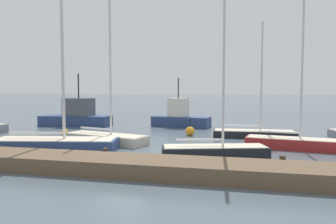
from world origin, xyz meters
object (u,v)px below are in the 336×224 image
(sailboat_3, at_px, (254,132))
(sailboat_6, at_px, (215,149))
(sailboat_2, at_px, (292,141))
(channel_buoy_1, at_px, (190,131))
(fishing_boat_0, at_px, (180,117))
(channel_buoy_0, at_px, (65,132))
(sailboat_4, at_px, (55,141))
(fishing_boat_1, at_px, (77,116))
(sailboat_1, at_px, (106,136))

(sailboat_3, relative_size, sailboat_6, 0.84)
(sailboat_2, height_order, channel_buoy_1, sailboat_2)
(sailboat_6, height_order, channel_buoy_1, sailboat_6)
(sailboat_2, relative_size, fishing_boat_0, 1.62)
(channel_buoy_0, distance_m, channel_buoy_1, 9.44)
(sailboat_3, distance_m, sailboat_4, 13.62)
(sailboat_2, relative_size, fishing_boat_1, 1.34)
(sailboat_2, height_order, sailboat_6, sailboat_6)
(sailboat_2, xyz_separation_m, sailboat_4, (-13.19, -3.61, 0.11))
(sailboat_6, distance_m, fishing_boat_1, 18.38)
(sailboat_3, height_order, fishing_boat_1, sailboat_3)
(sailboat_3, xyz_separation_m, fishing_boat_0, (-6.51, 5.56, 0.51))
(sailboat_4, distance_m, fishing_boat_0, 14.11)
(sailboat_2, distance_m, channel_buoy_1, 7.84)
(sailboat_1, xyz_separation_m, sailboat_6, (7.25, -3.05, -0.00))
(sailboat_3, height_order, fishing_boat_0, sailboat_3)
(sailboat_2, relative_size, sailboat_3, 1.11)
(sailboat_4, bearing_deg, sailboat_1, 49.75)
(sailboat_6, bearing_deg, fishing_boat_0, 91.71)
(sailboat_1, distance_m, sailboat_3, 10.58)
(fishing_boat_1, relative_size, channel_buoy_0, 4.80)
(fishing_boat_0, distance_m, channel_buoy_1, 5.90)
(channel_buoy_0, bearing_deg, sailboat_3, 10.00)
(fishing_boat_0, height_order, channel_buoy_0, fishing_boat_0)
(sailboat_1, xyz_separation_m, fishing_boat_1, (-6.89, 8.69, 0.50))
(fishing_boat_0, xyz_separation_m, channel_buoy_0, (-7.31, -7.99, -0.60))
(fishing_boat_1, bearing_deg, sailboat_6, -42.96)
(sailboat_1, relative_size, fishing_boat_0, 1.84)
(sailboat_3, bearing_deg, sailboat_4, -148.60)
(fishing_boat_1, bearing_deg, channel_buoy_1, -22.28)
(sailboat_3, bearing_deg, sailboat_2, -67.57)
(sailboat_3, bearing_deg, sailboat_6, -109.39)
(sailboat_1, relative_size, sailboat_2, 1.14)
(fishing_boat_0, distance_m, channel_buoy_0, 10.85)
(sailboat_4, height_order, fishing_boat_0, sailboat_4)
(sailboat_1, xyz_separation_m, fishing_boat_0, (2.98, 10.24, 0.43))
(sailboat_4, xyz_separation_m, channel_buoy_0, (-2.60, 5.31, -0.26))
(sailboat_6, bearing_deg, channel_buoy_1, 91.54)
(sailboat_6, bearing_deg, sailboat_2, 24.40)
(sailboat_4, distance_m, channel_buoy_1, 10.10)
(sailboat_1, xyz_separation_m, sailboat_4, (-1.72, -3.06, 0.08))
(sailboat_3, relative_size, sailboat_4, 0.68)
(sailboat_1, distance_m, fishing_boat_0, 10.68)
(sailboat_6, bearing_deg, fishing_boat_1, 124.21)
(sailboat_4, distance_m, sailboat_6, 8.97)
(sailboat_2, bearing_deg, channel_buoy_1, 157.90)
(sailboat_1, height_order, sailboat_4, sailboat_4)
(sailboat_3, distance_m, sailboat_6, 8.05)
(sailboat_1, xyz_separation_m, sailboat_3, (9.49, 4.69, -0.08))
(sailboat_1, bearing_deg, channel_buoy_1, 60.10)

